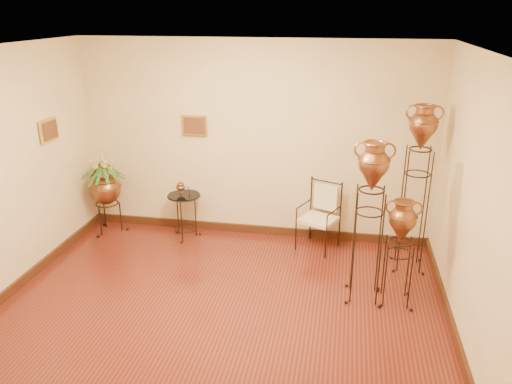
% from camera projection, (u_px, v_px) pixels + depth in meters
% --- Properties ---
extents(ground, '(5.00, 5.00, 0.00)m').
position_uv_depth(ground, '(210.00, 332.00, 5.18)').
color(ground, '#5B2015').
rests_on(ground, ground).
extents(room_shell, '(5.02, 5.02, 2.81)m').
position_uv_depth(room_shell, '(203.00, 174.00, 4.58)').
color(room_shell, beige).
rests_on(room_shell, ground).
extents(amphora_tall, '(0.48, 0.48, 2.14)m').
position_uv_depth(amphora_tall, '(416.00, 188.00, 6.11)').
color(amphora_tall, black).
rests_on(amphora_tall, ground).
extents(amphora_mid, '(0.47, 0.47, 1.89)m').
position_uv_depth(amphora_mid, '(369.00, 222.00, 5.49)').
color(amphora_mid, black).
rests_on(amphora_mid, ground).
extents(amphora_short, '(0.45, 0.45, 1.26)m').
position_uv_depth(amphora_short, '(399.00, 252.00, 5.51)').
color(amphora_short, black).
rests_on(amphora_short, ground).
extents(planter_urn, '(0.83, 0.83, 1.29)m').
position_uv_depth(planter_urn, '(105.00, 186.00, 7.27)').
color(planter_urn, black).
rests_on(planter_urn, ground).
extents(armchair, '(0.68, 0.66, 0.94)m').
position_uv_depth(armchair, '(318.00, 217.00, 6.83)').
color(armchair, black).
rests_on(armchair, ground).
extents(side_table, '(0.50, 0.50, 0.84)m').
position_uv_depth(side_table, '(185.00, 215.00, 7.20)').
color(side_table, black).
rests_on(side_table, ground).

